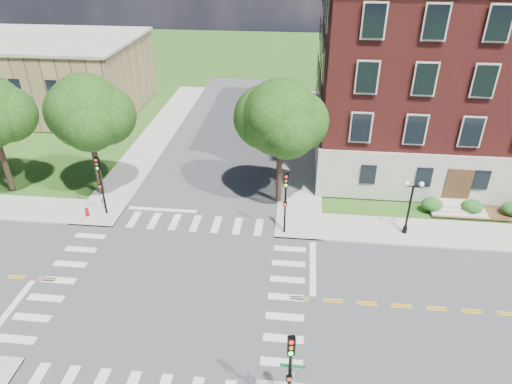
# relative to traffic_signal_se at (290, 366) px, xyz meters

# --- Properties ---
(ground) EXTENTS (160.00, 160.00, 0.00)m
(ground) POSITION_rel_traffic_signal_se_xyz_m (-7.63, 7.52, -3.19)
(ground) COLOR #265417
(ground) RESTS_ON ground
(road_ew) EXTENTS (90.00, 12.00, 0.01)m
(road_ew) POSITION_rel_traffic_signal_se_xyz_m (-7.63, 7.52, -3.18)
(road_ew) COLOR #3D3D3F
(road_ew) RESTS_ON ground
(road_ns) EXTENTS (12.00, 90.00, 0.01)m
(road_ns) POSITION_rel_traffic_signal_se_xyz_m (-7.63, 7.52, -3.18)
(road_ns) COLOR #3D3D3F
(road_ns) RESTS_ON ground
(sidewalk_ne) EXTENTS (34.00, 34.00, 0.12)m
(sidewalk_ne) POSITION_rel_traffic_signal_se_xyz_m (7.74, 22.90, -3.13)
(sidewalk_ne) COLOR #9E9B93
(sidewalk_ne) RESTS_ON ground
(sidewalk_nw) EXTENTS (34.00, 34.00, 0.12)m
(sidewalk_nw) POSITION_rel_traffic_signal_se_xyz_m (-23.01, 22.90, -3.13)
(sidewalk_nw) COLOR #9E9B93
(sidewalk_nw) RESTS_ON ground
(crosswalk_east) EXTENTS (2.20, 10.20, 0.02)m
(crosswalk_east) POSITION_rel_traffic_signal_se_xyz_m (-0.43, 7.52, -3.19)
(crosswalk_east) COLOR silver
(crosswalk_east) RESTS_ON ground
(stop_bar_east) EXTENTS (0.40, 5.50, 0.00)m
(stop_bar_east) POSITION_rel_traffic_signal_se_xyz_m (1.17, 10.52, -3.19)
(stop_bar_east) COLOR silver
(stop_bar_east) RESTS_ON ground
(main_building) EXTENTS (30.60, 22.40, 16.50)m
(main_building) POSITION_rel_traffic_signal_se_xyz_m (16.37, 29.52, 5.15)
(main_building) COLOR #A3A08F
(main_building) RESTS_ON ground
(secondary_building) EXTENTS (20.40, 15.40, 8.30)m
(secondary_building) POSITION_rel_traffic_signal_se_xyz_m (-29.63, 37.52, 1.09)
(secondary_building) COLOR olive
(secondary_building) RESTS_ON ground
(tree_c) EXTENTS (5.77, 5.77, 9.98)m
(tree_c) POSITION_rel_traffic_signal_se_xyz_m (-16.39, 18.26, 4.01)
(tree_c) COLOR #322219
(tree_c) RESTS_ON ground
(tree_d) EXTENTS (5.78, 5.78, 9.96)m
(tree_d) POSITION_rel_traffic_signal_se_xyz_m (-1.64, 18.62, 3.98)
(tree_d) COLOR #322219
(tree_d) RESTS_ON ground
(traffic_signal_se) EXTENTS (0.36, 0.41, 4.80)m
(traffic_signal_se) POSITION_rel_traffic_signal_se_xyz_m (0.00, 0.00, 0.00)
(traffic_signal_se) COLOR black
(traffic_signal_se) RESTS_ON ground
(traffic_signal_ne) EXTENTS (0.33, 0.36, 4.80)m
(traffic_signal_ne) POSITION_rel_traffic_signal_se_xyz_m (-0.91, 14.15, 0.00)
(traffic_signal_ne) COLOR black
(traffic_signal_ne) RESTS_ON ground
(traffic_signal_nw) EXTENTS (0.36, 0.42, 4.80)m
(traffic_signal_nw) POSITION_rel_traffic_signal_se_xyz_m (-14.74, 15.21, 0.00)
(traffic_signal_nw) COLOR black
(traffic_signal_nw) RESTS_ON ground
(twin_lamp_west) EXTENTS (1.36, 0.36, 4.23)m
(twin_lamp_west) POSITION_rel_traffic_signal_se_xyz_m (7.78, 15.04, -0.66)
(twin_lamp_west) COLOR black
(twin_lamp_west) RESTS_ON ground
(street_sign_pole) EXTENTS (1.10, 1.10, 3.10)m
(street_sign_pole) POSITION_rel_traffic_signal_se_xyz_m (0.12, 0.06, -0.88)
(street_sign_pole) COLOR gray
(street_sign_pole) RESTS_ON ground
(fire_hydrant) EXTENTS (0.35, 0.35, 0.75)m
(fire_hydrant) POSITION_rel_traffic_signal_se_xyz_m (-16.06, 14.73, -2.72)
(fire_hydrant) COLOR maroon
(fire_hydrant) RESTS_ON ground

